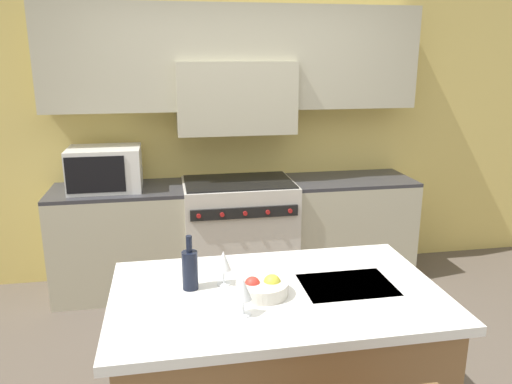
{
  "coord_description": "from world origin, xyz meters",
  "views": [
    {
      "loc": [
        -0.6,
        -2.54,
        1.99
      ],
      "look_at": [
        -0.06,
        0.44,
        1.17
      ],
      "focal_mm": 35.0,
      "sensor_mm": 36.0,
      "label": 1
    }
  ],
  "objects_px": {
    "wine_glass_far": "(223,262)",
    "wine_glass_near": "(243,290)",
    "range_stove": "(239,233)",
    "wine_bottle": "(190,269)",
    "microwave": "(105,169)",
    "fruit_bowl": "(263,287)"
  },
  "relations": [
    {
      "from": "wine_glass_far",
      "to": "wine_glass_near",
      "type": "bearing_deg",
      "value": -81.59
    },
    {
      "from": "wine_glass_far",
      "to": "range_stove",
      "type": "bearing_deg",
      "value": 79.49
    },
    {
      "from": "range_stove",
      "to": "wine_bottle",
      "type": "distance_m",
      "value": 2.07
    },
    {
      "from": "wine_glass_near",
      "to": "wine_bottle",
      "type": "bearing_deg",
      "value": 125.1
    },
    {
      "from": "range_stove",
      "to": "wine_glass_near",
      "type": "relative_size",
      "value": 5.48
    },
    {
      "from": "range_stove",
      "to": "wine_glass_near",
      "type": "distance_m",
      "value": 2.31
    },
    {
      "from": "range_stove",
      "to": "wine_bottle",
      "type": "xyz_separation_m",
      "value": [
        -0.52,
        -1.93,
        0.54
      ]
    },
    {
      "from": "microwave",
      "to": "wine_bottle",
      "type": "distance_m",
      "value": 2.03
    },
    {
      "from": "wine_glass_near",
      "to": "fruit_bowl",
      "type": "distance_m",
      "value": 0.23
    },
    {
      "from": "wine_bottle",
      "to": "wine_glass_near",
      "type": "xyz_separation_m",
      "value": [
        0.21,
        -0.3,
        0.02
      ]
    },
    {
      "from": "range_stove",
      "to": "wine_glass_far",
      "type": "xyz_separation_m",
      "value": [
        -0.35,
        -1.91,
        0.56
      ]
    },
    {
      "from": "wine_glass_near",
      "to": "wine_glass_far",
      "type": "bearing_deg",
      "value": 98.41
    },
    {
      "from": "range_stove",
      "to": "wine_glass_far",
      "type": "relative_size",
      "value": 5.48
    },
    {
      "from": "wine_glass_far",
      "to": "fruit_bowl",
      "type": "relative_size",
      "value": 0.71
    },
    {
      "from": "range_stove",
      "to": "wine_glass_far",
      "type": "height_order",
      "value": "wine_glass_far"
    },
    {
      "from": "wine_glass_near",
      "to": "wine_glass_far",
      "type": "distance_m",
      "value": 0.32
    },
    {
      "from": "range_stove",
      "to": "microwave",
      "type": "bearing_deg",
      "value": 179.03
    },
    {
      "from": "wine_glass_far",
      "to": "fruit_bowl",
      "type": "height_order",
      "value": "wine_glass_far"
    },
    {
      "from": "microwave",
      "to": "wine_bottle",
      "type": "relative_size",
      "value": 2.15
    },
    {
      "from": "microwave",
      "to": "fruit_bowl",
      "type": "distance_m",
      "value": 2.26
    },
    {
      "from": "range_stove",
      "to": "wine_glass_far",
      "type": "bearing_deg",
      "value": -100.51
    },
    {
      "from": "wine_glass_far",
      "to": "wine_bottle",
      "type": "bearing_deg",
      "value": -174.04
    }
  ]
}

